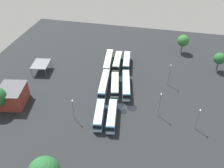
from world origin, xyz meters
The scene contains 22 objects.
ground_plane centered at (0.00, 0.00, 0.00)m, with size 110.72×110.72×0.00m, color black.
bus_row0_slot0 centered at (-14.81, -5.94, 1.92)m, with size 14.92×4.34×3.64m.
bus_row0_slot1 centered at (-15.37, -2.28, 1.92)m, with size 12.27×3.53×3.64m.
bus_row0_slot2 centered at (-16.10, 1.32, 1.92)m, with size 12.18×3.95×3.64m.
bus_row1_slot0 centered at (0.58, -3.81, 1.92)m, with size 14.92×4.25×3.64m.
bus_row1_slot1 centered at (0.28, 0.04, 1.92)m, with size 12.41×4.88×3.64m.
bus_row1_slot2 centered at (-0.78, 3.81, 1.92)m, with size 14.93×5.28×3.64m.
bus_row2_slot0 centered at (15.93, -1.42, 1.92)m, with size 11.65×4.26×3.64m.
bus_row2_slot1 centered at (15.57, 2.38, 1.92)m, with size 12.30×4.19×3.64m.
depot_building centered at (14.72, -30.98, 3.09)m, with size 10.88×9.70×6.15m.
maintenance_shelter centered at (-4.91, -30.59, 3.35)m, with size 8.51×7.15×3.54m.
lamp_post_near_entrance centered at (17.46, -9.01, 4.17)m, with size 0.56×0.28×7.52m.
lamp_post_mid_lot centered at (-6.65, 18.29, 4.69)m, with size 0.56×0.28×8.54m.
lamp_post_by_building centered at (13.41, 27.02, 4.14)m, with size 0.56×0.28×7.46m.
lamp_post_far_corner centered at (10.32, 15.95, 4.81)m, with size 0.56×0.28×8.79m.
tree_north_edge centered at (-32.56, 23.15, 5.68)m, with size 4.94×4.94×8.17m.
tree_northwest centered at (-20.62, 36.76, 5.43)m, with size 4.43×4.43×7.67m.
puddle_near_shelter centered at (8.06, 2.80, 0.00)m, with size 3.87×3.87×0.01m, color black.
puddle_centre_drain centered at (-7.16, 0.86, 0.00)m, with size 2.91×2.91×0.01m, color black.
puddle_front_lane centered at (-7.40, -1.17, 0.00)m, with size 1.80×1.80×0.01m, color black.
puddle_back_corner centered at (8.59, 7.50, 0.00)m, with size 3.25×3.25×0.01m, color black.
puddle_between_rows centered at (10.97, 4.95, 0.00)m, with size 2.65×2.65×0.01m, color black.
Camera 1 is at (66.96, 13.97, 53.34)m, focal length 38.85 mm.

